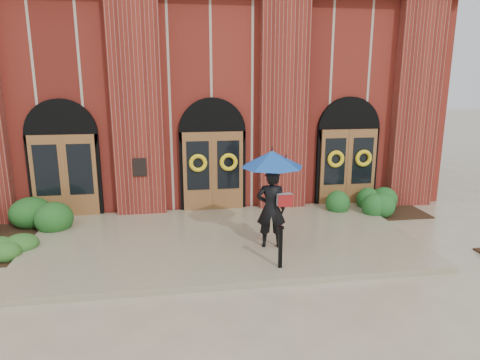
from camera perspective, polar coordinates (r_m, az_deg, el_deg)
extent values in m
plane|color=tan|center=(11.41, -2.21, -8.58)|extent=(90.00, 90.00, 0.00)
cube|color=gray|center=(11.52, -2.30, -7.96)|extent=(10.00, 5.30, 0.15)
cube|color=maroon|center=(19.46, -5.42, 11.08)|extent=(16.00, 12.00, 7.00)
cube|color=black|center=(13.28, -13.23, 1.68)|extent=(0.40, 0.05, 0.55)
cube|color=maroon|center=(13.30, -13.58, 9.72)|extent=(1.50, 0.45, 7.00)
cube|color=maroon|center=(13.70, 5.83, 10.12)|extent=(1.50, 0.45, 7.00)
cube|color=maroon|center=(15.46, 22.42, 9.56)|extent=(1.50, 0.45, 7.00)
cube|color=brown|center=(13.93, -22.36, 0.49)|extent=(1.90, 0.10, 2.50)
cylinder|color=black|center=(13.86, -22.69, 5.66)|extent=(2.10, 0.22, 2.10)
cube|color=brown|center=(13.58, -3.60, 1.18)|extent=(1.90, 0.10, 2.50)
cylinder|color=black|center=(13.51, -3.73, 6.49)|extent=(2.10, 0.22, 2.10)
cube|color=brown|center=(14.68, 14.18, 1.72)|extent=(1.90, 0.10, 2.50)
cylinder|color=black|center=(14.62, 14.25, 6.64)|extent=(2.10, 0.22, 2.10)
torus|color=yellow|center=(13.37, -5.62, 2.26)|extent=(0.57, 0.13, 0.57)
torus|color=yellow|center=(13.46, -1.53, 2.39)|extent=(0.57, 0.13, 0.57)
torus|color=yellow|center=(14.34, 12.66, 2.75)|extent=(0.57, 0.13, 0.57)
torus|color=yellow|center=(14.71, 16.15, 2.81)|extent=(0.57, 0.13, 0.57)
imported|color=black|center=(10.58, 4.17, -3.83)|extent=(0.80, 0.61, 1.98)
cone|color=#134193|center=(10.28, 4.28, 2.83)|extent=(1.80, 1.80, 0.40)
cylinder|color=black|center=(10.36, 4.57, -0.07)|extent=(0.02, 0.02, 0.65)
cube|color=#9FA2A4|center=(10.43, 5.94, -2.61)|extent=(0.40, 0.25, 0.29)
cube|color=maroon|center=(10.33, 6.09, -2.77)|extent=(0.37, 0.10, 0.29)
cube|color=black|center=(9.61, 5.40, -9.01)|extent=(0.09, 0.09, 0.92)
cube|color=black|center=(9.44, 5.46, -6.32)|extent=(0.14, 0.14, 0.04)
ellipsoid|color=#1A4C1C|center=(14.40, 17.94, -2.98)|extent=(2.88, 1.15, 0.74)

